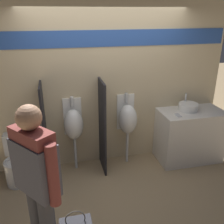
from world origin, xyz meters
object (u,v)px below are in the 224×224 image
Objects in this scene: urinal_near_counter at (74,124)px; cell_phone at (178,115)px; toilet at (18,163)px; urinal_far at (128,119)px; sink_basin at (188,107)px; person_in_vest at (37,177)px.

cell_phone is at bearing -9.27° from urinal_near_counter.
toilet is at bearing -171.21° from urinal_near_counter.
toilet is at bearing -175.58° from urinal_far.
sink_basin is at bearing -4.80° from urinal_far.
urinal_far is (-1.02, 0.09, -0.16)m from sink_basin.
urinal_near_counter is at bearing 180.00° from urinal_far.
sink_basin is 2.86m from toilet.
urinal_near_counter reaches higher than cell_phone.
toilet is at bearing -22.55° from person_in_vest.
person_in_vest reaches higher than cell_phone.
person_in_vest reaches higher than sink_basin.
cell_phone is 2.46m from person_in_vest.
urinal_near_counter is 0.71× the size of person_in_vest.
sink_basin is 1.91m from urinal_near_counter.
person_in_vest reaches higher than urinal_near_counter.
toilet is (-0.88, -0.14, -0.50)m from urinal_near_counter.
cell_phone is 0.12× the size of urinal_near_counter.
person_in_vest is (-1.34, -1.55, 0.20)m from urinal_far.
person_in_vest is (0.42, -1.42, 0.70)m from toilet.
urinal_far is (0.88, 0.00, 0.00)m from urinal_near_counter.
person_in_vest is at bearing -106.56° from urinal_near_counter.
urinal_near_counter is at bearing 170.73° from cell_phone.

